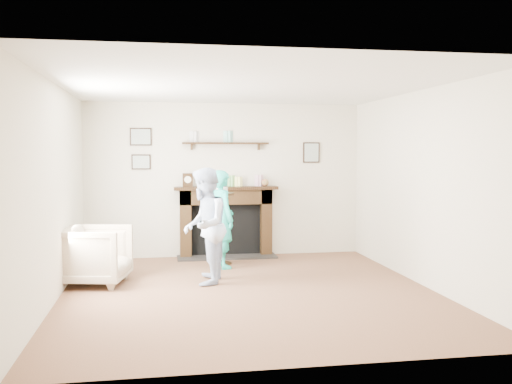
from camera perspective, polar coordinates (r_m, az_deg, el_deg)
The scene contains 6 objects.
ground at distance 7.08m, azimuth -0.69°, elevation -9.94°, with size 5.00×5.00×0.00m, color brown.
room_shell at distance 7.55m, azimuth -1.53°, elevation 3.38°, with size 4.54×5.02×2.52m.
armchair at distance 7.73m, azimuth -15.77°, elevation -8.89°, with size 0.81×0.84×0.76m, color #C5B192.
man at distance 7.53m, azimuth -5.13°, elevation -9.10°, with size 0.73×0.57×1.51m, color silver.
woman at distance 8.53m, azimuth -3.39°, elevation -7.54°, with size 0.53×0.35×1.44m, color #1FA0B2.
pedestal_table at distance 8.67m, azimuth -3.52°, elevation -2.20°, with size 0.39×0.39×1.25m.
Camera 1 is at (-1.08, -6.78, 1.70)m, focal length 40.00 mm.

